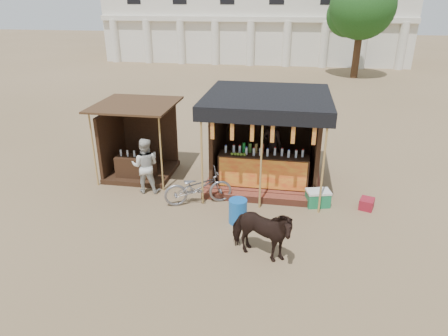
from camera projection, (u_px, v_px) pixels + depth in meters
name	position (u px, v px, depth m)	size (l,w,h in m)	color
ground	(213.00, 234.00, 9.79)	(120.00, 120.00, 0.00)	#846B4C
main_stall	(266.00, 150.00, 12.27)	(3.60, 3.61, 2.78)	brown
secondary_stall	(136.00, 149.00, 12.87)	(2.40, 2.40, 2.38)	#352013
cow	(261.00, 233.00, 8.67)	(0.69, 1.52, 1.29)	black
motorbike	(198.00, 187.00, 11.08)	(0.66, 1.90, 1.00)	gray
bystander	(145.00, 166.00, 11.64)	(0.81, 0.63, 1.66)	beige
blue_barrel	(238.00, 211.00, 10.20)	(0.47, 0.47, 0.64)	#175DB1
red_crate	(367.00, 204.00, 10.93)	(0.36, 0.42, 0.29)	maroon
cooler	(318.00, 198.00, 11.06)	(0.73, 0.59, 0.46)	#1A7647
background_building	(255.00, 14.00, 35.65)	(26.00, 7.45, 8.18)	silver
tree	(359.00, 9.00, 27.11)	(4.50, 4.40, 7.00)	#382314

